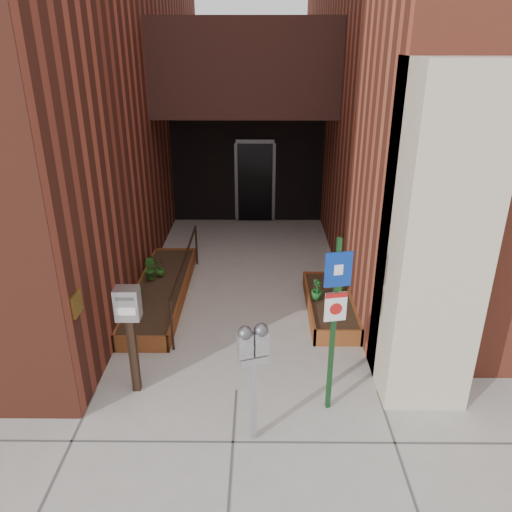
{
  "coord_description": "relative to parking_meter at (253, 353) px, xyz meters",
  "views": [
    {
      "loc": [
        0.32,
        -5.72,
        4.58
      ],
      "look_at": [
        0.27,
        1.8,
        1.29
      ],
      "focal_mm": 35.0,
      "sensor_mm": 36.0,
      "label": 1
    }
  ],
  "objects": [
    {
      "name": "shrub_left_c",
      "position": [
        -1.89,
        4.04,
        -0.8
      ],
      "size": [
        0.2,
        0.2,
        0.32
      ],
      "primitive_type": "imported",
      "rotation": [
        0.0,
        0.0,
        3.25
      ],
      "color": "#295D1A",
      "rests_on": "planter_left"
    },
    {
      "name": "planter_left",
      "position": [
        -1.8,
        3.62,
        -1.13
      ],
      "size": [
        0.9,
        3.6,
        0.3
      ],
      "color": "brown",
      "rests_on": "ground"
    },
    {
      "name": "shrub_left_b",
      "position": [
        -2.06,
        3.88,
        -0.76
      ],
      "size": [
        0.32,
        0.32,
        0.41
      ],
      "primitive_type": "imported",
      "rotation": [
        0.0,
        0.0,
        2.15
      ],
      "color": "#1E5819",
      "rests_on": "planter_left"
    },
    {
      "name": "shrub_right_b",
      "position": [
        1.12,
        3.24,
        -0.8
      ],
      "size": [
        0.25,
        0.25,
        0.33
      ],
      "primitive_type": "imported",
      "rotation": [
        0.0,
        0.0,
        2.4
      ],
      "color": "#1C621C",
      "rests_on": "planter_right"
    },
    {
      "name": "shrub_right_a",
      "position": [
        1.1,
        3.1,
        -0.78
      ],
      "size": [
        0.28,
        0.28,
        0.36
      ],
      "primitive_type": "imported",
      "rotation": [
        0.0,
        0.0,
        1.03
      ],
      "color": "#195A20",
      "rests_on": "planter_right"
    },
    {
      "name": "parking_meter",
      "position": [
        0.0,
        0.0,
        0.0
      ],
      "size": [
        0.38,
        0.24,
        1.63
      ],
      "color": "#A4A4A6",
      "rests_on": "ground"
    },
    {
      "name": "ground",
      "position": [
        -0.25,
        0.92,
        -1.26
      ],
      "size": [
        80.0,
        80.0,
        0.0
      ],
      "primitive_type": "plane",
      "color": "#9E9991",
      "rests_on": "ground"
    },
    {
      "name": "shrub_left_d",
      "position": [
        -2.09,
        4.25,
        -0.8
      ],
      "size": [
        0.21,
        0.21,
        0.33
      ],
      "primitive_type": "imported",
      "rotation": [
        0.0,
        0.0,
        4.92
      ],
      "color": "#2B631C",
      "rests_on": "planter_left"
    },
    {
      "name": "architecture",
      "position": [
        -0.44,
        7.81,
        3.72
      ],
      "size": [
        20.0,
        14.6,
        10.0
      ],
      "color": "maroon",
      "rests_on": "ground"
    },
    {
      "name": "shrub_left_a",
      "position": [
        -2.07,
        2.81,
        -0.76
      ],
      "size": [
        0.42,
        0.42,
        0.4
      ],
      "primitive_type": "imported",
      "rotation": [
        0.0,
        0.0,
        0.18
      ],
      "color": "#185518",
      "rests_on": "planter_left"
    },
    {
      "name": "planter_right",
      "position": [
        1.35,
        3.12,
        -1.13
      ],
      "size": [
        0.8,
        2.2,
        0.3
      ],
      "color": "brown",
      "rests_on": "ground"
    },
    {
      "name": "handrail",
      "position": [
        -1.3,
        3.57,
        -0.52
      ],
      "size": [
        0.04,
        3.34,
        0.9
      ],
      "color": "black",
      "rests_on": "ground"
    },
    {
      "name": "shrub_right_c",
      "position": [
        1.55,
        3.37,
        -0.81
      ],
      "size": [
        0.3,
        0.3,
        0.32
      ],
      "primitive_type": "imported",
      "rotation": [
        0.0,
        0.0,
        4.76
      ],
      "color": "#235D1A",
      "rests_on": "planter_right"
    },
    {
      "name": "sign_post",
      "position": [
        1.0,
        0.57,
        0.25
      ],
      "size": [
        0.33,
        0.11,
        2.46
      ],
      "color": "#153B1A",
      "rests_on": "ground"
    },
    {
      "name": "payment_dropbox",
      "position": [
        -1.66,
        0.93,
        -0.1
      ],
      "size": [
        0.32,
        0.25,
        1.61
      ],
      "color": "black",
      "rests_on": "ground"
    }
  ]
}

